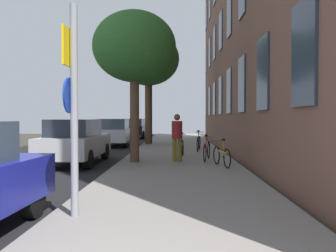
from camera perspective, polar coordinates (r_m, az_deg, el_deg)
The scene contains 15 objects.
ground_plane at distance 16.97m, azimuth -10.40°, elevation -4.41°, with size 41.80×41.80×0.00m, color #332D28.
road_asphalt at distance 17.52m, azimuth -17.16°, elevation -4.25°, with size 7.00×38.00×0.01m, color black.
sidewalk at distance 16.61m, azimuth 1.53°, elevation -4.31°, with size 4.20×38.00×0.12m, color gray.
sign_post at distance 5.79m, azimuth -15.09°, elevation 4.26°, with size 0.16×0.60×3.34m.
traffic_light at distance 21.80m, azimuth -2.98°, elevation 3.93°, with size 0.43×0.24×3.75m.
tree_near at distance 12.92m, azimuth -5.42°, elevation 12.42°, with size 2.95×2.95×5.35m.
tree_far at distance 21.62m, azimuth -3.24°, elevation 10.62°, with size 3.74×3.74×6.70m.
bicycle_0 at distance 11.61m, azimuth 8.63°, elevation -4.70°, with size 0.51×1.58×0.90m.
bicycle_1 at distance 13.15m, azimuth 6.27°, elevation -3.89°, with size 0.53×1.72×0.96m.
bicycle_2 at distance 15.18m, azimuth 2.22°, elevation -3.20°, with size 0.42×1.74×0.95m.
bicycle_3 at distance 16.94m, azimuth 4.95°, elevation -2.69°, with size 0.44×1.76×0.98m.
pedestrian_0 at distance 12.69m, azimuth 1.46°, elevation -1.37°, with size 0.54×0.54×1.70m.
car_1 at distance 13.35m, azimuth -14.62°, elevation -2.35°, with size 1.79×4.30×1.62m.
car_2 at distance 21.49m, azimuth -8.66°, elevation -0.96°, with size 2.03×4.47×1.62m.
car_3 at distance 29.69m, azimuth -5.42°, elevation -0.33°, with size 2.01×4.51×1.62m.
Camera 1 is at (1.07, -1.53, 1.68)m, focal length 37.90 mm.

